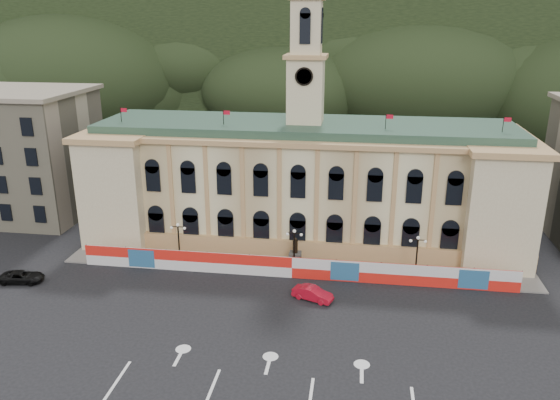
# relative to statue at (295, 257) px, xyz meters

# --- Properties ---
(ground) EXTENTS (260.00, 260.00, 0.00)m
(ground) POSITION_rel_statue_xyz_m (0.00, -18.00, -1.19)
(ground) COLOR black
(ground) RESTS_ON ground
(lane_markings) EXTENTS (26.00, 10.00, 0.02)m
(lane_markings) POSITION_rel_statue_xyz_m (0.00, -23.00, -1.18)
(lane_markings) COLOR white
(lane_markings) RESTS_ON ground
(hill_ridge) EXTENTS (230.00, 80.00, 64.00)m
(hill_ridge) POSITION_rel_statue_xyz_m (0.03, 103.99, 18.30)
(hill_ridge) COLOR black
(hill_ridge) RESTS_ON ground
(city_hall) EXTENTS (56.20, 17.60, 37.10)m
(city_hall) POSITION_rel_statue_xyz_m (0.00, 9.63, 6.66)
(city_hall) COLOR beige
(city_hall) RESTS_ON ground
(side_building_left) EXTENTS (21.00, 17.00, 18.60)m
(side_building_left) POSITION_rel_statue_xyz_m (-43.00, 12.93, 8.14)
(side_building_left) COLOR tan
(side_building_left) RESTS_ON ground
(hoarding_fence) EXTENTS (50.00, 0.44, 2.50)m
(hoarding_fence) POSITION_rel_statue_xyz_m (0.06, -2.93, 0.06)
(hoarding_fence) COLOR red
(hoarding_fence) RESTS_ON ground
(pavement) EXTENTS (56.00, 5.50, 0.16)m
(pavement) POSITION_rel_statue_xyz_m (0.00, -0.25, -1.11)
(pavement) COLOR slate
(pavement) RESTS_ON ground
(statue) EXTENTS (1.40, 1.40, 3.72)m
(statue) POSITION_rel_statue_xyz_m (0.00, 0.00, 0.00)
(statue) COLOR #595651
(statue) RESTS_ON ground
(lamp_left) EXTENTS (1.96, 0.44, 5.15)m
(lamp_left) POSITION_rel_statue_xyz_m (-14.00, -1.00, 1.89)
(lamp_left) COLOR black
(lamp_left) RESTS_ON ground
(lamp_center) EXTENTS (1.96, 0.44, 5.15)m
(lamp_center) POSITION_rel_statue_xyz_m (0.00, -1.00, 1.89)
(lamp_center) COLOR black
(lamp_center) RESTS_ON ground
(lamp_right) EXTENTS (1.96, 0.44, 5.15)m
(lamp_right) POSITION_rel_statue_xyz_m (14.00, -1.00, 1.89)
(lamp_right) COLOR black
(lamp_right) RESTS_ON ground
(red_sedan) EXTENTS (4.34, 5.34, 1.44)m
(red_sedan) POSITION_rel_statue_xyz_m (2.79, -7.79, -0.47)
(red_sedan) COLOR red
(red_sedan) RESTS_ON ground
(black_suv) EXTENTS (3.48, 5.37, 1.33)m
(black_suv) POSITION_rel_statue_xyz_m (-30.00, -8.50, -0.52)
(black_suv) COLOR black
(black_suv) RESTS_ON ground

